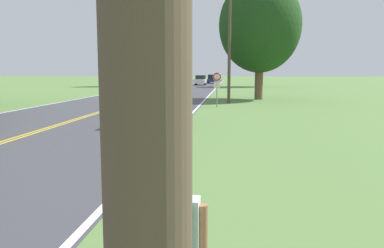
% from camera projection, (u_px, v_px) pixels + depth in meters
% --- Properties ---
extents(traffic_sign, '(0.60, 0.10, 2.42)m').
position_uv_depth(traffic_sign, '(217.00, 81.00, 28.11)').
color(traffic_sign, gray).
rests_on(traffic_sign, ground).
extents(utility_pole_midground, '(1.80, 0.24, 9.32)m').
position_uv_depth(utility_pole_midground, '(229.00, 41.00, 31.25)').
color(utility_pole_midground, brown).
rests_on(utility_pole_midground, ground).
extents(tree_left_verge, '(6.94, 6.94, 10.44)m').
position_uv_depth(tree_left_verge, '(262.00, 46.00, 64.91)').
color(tree_left_verge, brown).
rests_on(tree_left_verge, ground).
extents(tree_mid_treeline, '(4.54, 4.54, 7.66)m').
position_uv_depth(tree_mid_treeline, '(122.00, 55.00, 65.93)').
color(tree_mid_treeline, '#473828').
rests_on(tree_mid_treeline, ground).
extents(tree_far_back, '(7.18, 7.18, 10.62)m').
position_uv_depth(tree_far_back, '(260.00, 25.00, 35.46)').
color(tree_far_back, brown).
rests_on(tree_far_back, ground).
extents(car_black_hatchback_nearest, '(1.95, 4.07, 1.45)m').
position_uv_depth(car_black_hatchback_nearest, '(150.00, 108.00, 18.94)').
color(car_black_hatchback_nearest, black).
rests_on(car_black_hatchback_nearest, ground).
extents(car_white_suv_approaching, '(1.91, 4.15, 1.76)m').
position_uv_depth(car_white_suv_approaching, '(201.00, 80.00, 72.93)').
color(car_white_suv_approaching, black).
rests_on(car_white_suv_approaching, ground).
extents(car_dark_blue_van_mid_near, '(2.06, 4.83, 1.79)m').
position_uv_depth(car_dark_blue_van_mid_near, '(213.00, 79.00, 83.46)').
color(car_dark_blue_van_mid_near, black).
rests_on(car_dark_blue_van_mid_near, ground).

